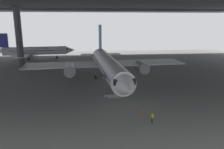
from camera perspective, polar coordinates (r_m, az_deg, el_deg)
ground_plane at (r=51.42m, az=1.65°, el=-1.71°), size 110.00×110.00×0.00m
hangar_structure at (r=63.45m, az=-0.02°, el=17.84°), size 121.00×99.00×18.94m
airplane_main at (r=50.92m, az=-1.03°, el=2.36°), size 39.44×40.77×12.57m
boarding_stairs at (r=40.81m, az=0.54°, el=-4.69°), size 4.52×1.81×4.89m
crew_worker_near_nose at (r=30.99m, az=10.30°, el=-10.67°), size 0.24×0.55×1.62m
crew_worker_by_stairs at (r=44.69m, az=3.13°, el=-2.90°), size 0.40×0.43×1.57m
airplane_distant at (r=85.51m, az=-19.46°, el=5.74°), size 29.05×28.15×9.42m
traffic_cone_orange at (r=34.15m, az=8.12°, el=-9.38°), size 0.36×0.36×0.60m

